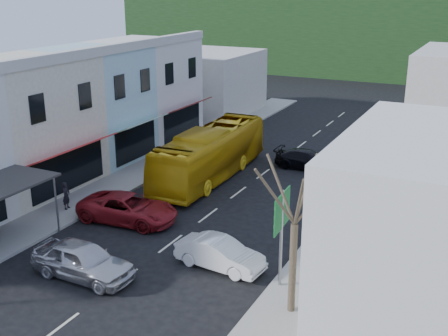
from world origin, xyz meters
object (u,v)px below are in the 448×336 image
bus (211,155)px  direction_sign (281,240)px  car_white (220,254)px  car_red (128,209)px  car_silver (83,263)px  pedestrian_left (66,195)px  street_tree (295,224)px  traffic_signal (408,102)px

bus → direction_sign: size_ratio=2.61×
car_white → direction_sign: (3.09, -0.48, 1.52)m
direction_sign → car_red: bearing=160.2°
car_silver → car_white: (4.99, 3.46, 0.00)m
pedestrian_left → direction_sign: (13.89, -2.56, 1.22)m
car_white → car_red: same height
car_silver → street_tree: (9.18, 1.37, 3.14)m
car_silver → traffic_signal: 34.54m
car_silver → pedestrian_left: size_ratio=2.59×
street_tree → car_silver: bearing=-171.5°
bus → street_tree: bearing=-53.0°
pedestrian_left → car_white: bearing=-114.9°
car_silver → car_red: bearing=18.2°
bus → car_red: bearing=-96.0°
car_white → pedestrian_left: (-10.80, 2.08, 0.30)m
car_white → street_tree: street_tree is taller
car_white → pedestrian_left: 11.00m
bus → traffic_signal: (9.46, 19.19, 0.88)m
bus → direction_sign: direction_sign is taller
car_red → traffic_signal: size_ratio=0.95×
car_white → pedestrian_left: size_ratio=2.59×
bus → pedestrian_left: 9.92m
pedestrian_left → traffic_signal: (14.09, 27.95, 1.43)m
direction_sign → car_silver: bearing=-163.1°
traffic_signal → car_red: bearing=66.3°
traffic_signal → car_silver: bearing=72.6°
pedestrian_left → traffic_signal: bearing=-40.8°
street_tree → traffic_signal: 32.16m
car_silver → car_white: same height
pedestrian_left → traffic_signal: traffic_signal is taller
pedestrian_left → bus: bearing=-41.9°
car_red → pedestrian_left: bearing=90.6°
traffic_signal → car_white: bearing=80.2°
car_silver → street_tree: street_tree is taller
car_red → pedestrian_left: size_ratio=2.71×
bus → car_silver: bus is taller
bus → pedestrian_left: (-4.63, -8.75, -0.55)m
bus → traffic_signal: traffic_signal is taller
bus → car_silver: bearing=-87.0°
bus → traffic_signal: bearing=62.1°
bus → traffic_signal: size_ratio=2.39×
car_white → bus: bearing=35.1°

